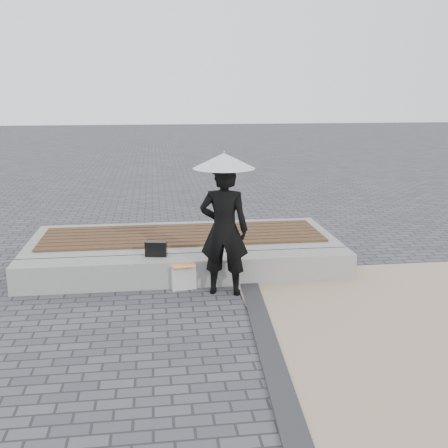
{
  "coord_description": "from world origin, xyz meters",
  "views": [
    {
      "loc": [
        -0.44,
        -5.91,
        2.77
      ],
      "look_at": [
        0.48,
        1.14,
        1.0
      ],
      "focal_mm": 43.1,
      "sensor_mm": 36.0,
      "label": 1
    }
  ],
  "objects_px": {
    "handbag": "(156,249)",
    "canvas_tote": "(183,277)",
    "seating_ledge": "(188,270)",
    "parasol": "(224,161)",
    "woman": "(224,230)"
  },
  "relations": [
    {
      "from": "seating_ledge",
      "to": "handbag",
      "type": "bearing_deg",
      "value": 166.33
    },
    {
      "from": "woman",
      "to": "handbag",
      "type": "relative_size",
      "value": 5.84
    },
    {
      "from": "seating_ledge",
      "to": "woman",
      "type": "xyz_separation_m",
      "value": [
        0.48,
        -0.46,
        0.72
      ]
    },
    {
      "from": "handbag",
      "to": "canvas_tote",
      "type": "height_order",
      "value": "handbag"
    },
    {
      "from": "seating_ledge",
      "to": "canvas_tote",
      "type": "bearing_deg",
      "value": -109.65
    },
    {
      "from": "parasol",
      "to": "woman",
      "type": "bearing_deg",
      "value": 75.96
    },
    {
      "from": "woman",
      "to": "handbag",
      "type": "xyz_separation_m",
      "value": [
        -0.93,
        0.57,
        -0.41
      ]
    },
    {
      "from": "seating_ledge",
      "to": "parasol",
      "type": "distance_m",
      "value": 1.79
    },
    {
      "from": "seating_ledge",
      "to": "woman",
      "type": "height_order",
      "value": "woman"
    },
    {
      "from": "seating_ledge",
      "to": "canvas_tote",
      "type": "relative_size",
      "value": 13.75
    },
    {
      "from": "woman",
      "to": "canvas_tote",
      "type": "distance_m",
      "value": 0.95
    },
    {
      "from": "canvas_tote",
      "to": "parasol",
      "type": "bearing_deg",
      "value": -32.53
    },
    {
      "from": "parasol",
      "to": "handbag",
      "type": "distance_m",
      "value": 1.74
    },
    {
      "from": "parasol",
      "to": "canvas_tote",
      "type": "height_order",
      "value": "parasol"
    },
    {
      "from": "woman",
      "to": "seating_ledge",
      "type": "bearing_deg",
      "value": -29.55
    }
  ]
}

